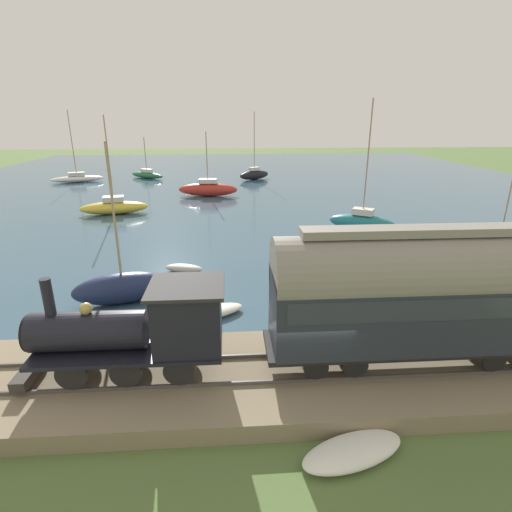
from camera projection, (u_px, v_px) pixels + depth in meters
name	position (u px, v px, depth m)	size (l,w,h in m)	color
ground_plane	(302.00, 384.00, 12.82)	(200.00, 200.00, 0.00)	#516B38
harbor_water	(245.00, 181.00, 53.04)	(80.00, 80.00, 0.01)	#38566B
rail_embankment	(302.00, 376.00, 12.74)	(4.81, 56.00, 0.71)	#84755B
steam_locomotive	(143.00, 326.00, 11.77)	(2.01, 6.11, 3.15)	black
passenger_coach	(424.00, 290.00, 12.03)	(2.22, 9.60, 4.45)	black
sailboat_navy	(123.00, 288.00, 18.20)	(2.60, 4.59, 7.18)	#192347
sailboat_white	(77.00, 178.00, 51.90)	(3.40, 6.62, 8.90)	white
sailboat_teal	(362.00, 222.00, 29.63)	(3.88, 5.02, 9.30)	#1E707A
sailboat_red	(208.00, 189.00, 42.72)	(2.31, 6.46, 6.66)	#B72D23
sailboat_yellow	(114.00, 207.00, 34.93)	(2.82, 5.99, 8.23)	gold
sailboat_black	(254.00, 174.00, 53.92)	(3.45, 4.53, 8.69)	black
sailboat_green	(147.00, 175.00, 55.15)	(4.18, 5.35, 5.47)	#236B42
sailboat_brown	(501.00, 235.00, 26.56)	(2.08, 4.72, 8.66)	brown
rowboat_off_pier	(360.00, 293.00, 18.98)	(1.14, 1.96, 0.34)	#B7B2A3
rowboat_near_shore	(211.00, 312.00, 17.10)	(2.18, 3.11, 0.38)	beige
rowboat_mid_harbor	(184.00, 268.00, 21.94)	(1.35, 2.27, 0.44)	#B7B2A3
beached_dinghy	(353.00, 451.00, 9.96)	(1.88, 3.00, 0.44)	silver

